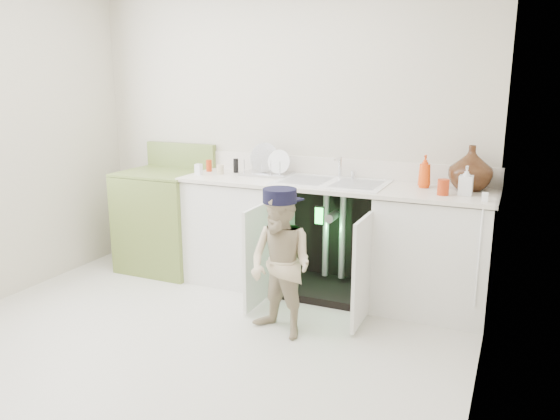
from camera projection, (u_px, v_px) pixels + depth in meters
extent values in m
plane|color=beige|center=(189.00, 343.00, 3.57)|extent=(3.50, 3.50, 0.00)
cube|color=beige|center=(282.00, 131.00, 4.61)|extent=(3.50, 2.50, 0.02)
cube|color=beige|center=(492.00, 172.00, 2.58)|extent=(2.50, 3.00, 0.02)
cube|color=white|center=(240.00, 230.00, 4.63)|extent=(0.80, 0.60, 0.86)
cube|color=white|center=(433.00, 254.00, 4.00)|extent=(0.80, 0.60, 0.86)
cube|color=black|center=(340.00, 233.00, 4.55)|extent=(0.80, 0.06, 0.86)
cube|color=black|center=(329.00, 289.00, 4.41)|extent=(0.80, 0.60, 0.06)
cylinder|color=gray|center=(326.00, 235.00, 4.43)|extent=(0.05, 0.05, 0.70)
cylinder|color=gray|center=(342.00, 237.00, 4.37)|extent=(0.05, 0.05, 0.70)
cylinder|color=gray|center=(332.00, 217.00, 4.31)|extent=(0.07, 0.18, 0.07)
cube|color=white|center=(257.00, 257.00, 4.03)|extent=(0.03, 0.40, 0.76)
cube|color=white|center=(362.00, 272.00, 3.72)|extent=(0.02, 0.40, 0.76)
cube|color=white|center=(331.00, 185.00, 4.21)|extent=(2.44, 0.64, 0.03)
cube|color=white|center=(343.00, 168.00, 4.44)|extent=(2.44, 0.02, 0.15)
cube|color=white|center=(331.00, 183.00, 4.21)|extent=(0.85, 0.55, 0.02)
cube|color=gray|center=(306.00, 180.00, 4.28)|extent=(0.34, 0.40, 0.01)
cube|color=gray|center=(357.00, 184.00, 4.12)|extent=(0.34, 0.40, 0.01)
cylinder|color=silver|center=(340.00, 167.00, 4.38)|extent=(0.03, 0.03, 0.17)
cylinder|color=silver|center=(338.00, 159.00, 4.31)|extent=(0.02, 0.14, 0.02)
cylinder|color=silver|center=(353.00, 174.00, 4.35)|extent=(0.04, 0.04, 0.06)
cylinder|color=white|center=(479.00, 256.00, 3.56)|extent=(0.01, 0.01, 0.70)
cube|color=white|center=(485.00, 197.00, 3.56)|extent=(0.04, 0.02, 0.06)
cube|color=silver|center=(267.00, 174.00, 4.55)|extent=(0.40, 0.27, 0.02)
cylinder|color=silver|center=(264.00, 165.00, 4.56)|extent=(0.25, 0.09, 0.24)
cylinder|color=white|center=(279.00, 167.00, 4.49)|extent=(0.20, 0.05, 0.20)
cylinder|color=silver|center=(244.00, 166.00, 4.51)|extent=(0.01, 0.01, 0.12)
cylinder|color=silver|center=(253.00, 167.00, 4.47)|extent=(0.01, 0.01, 0.12)
cylinder|color=silver|center=(262.00, 168.00, 4.44)|extent=(0.01, 0.01, 0.12)
cylinder|color=silver|center=(271.00, 168.00, 4.41)|extent=(0.01, 0.01, 0.12)
cylinder|color=silver|center=(280.00, 169.00, 4.38)|extent=(0.01, 0.01, 0.12)
imported|color=#492015|center=(471.00, 168.00, 3.90)|extent=(0.31, 0.31, 0.32)
imported|color=#E8450C|center=(425.00, 171.00, 3.99)|extent=(0.09, 0.09, 0.24)
imported|color=white|center=(466.00, 181.00, 3.74)|extent=(0.09, 0.09, 0.20)
cylinder|color=#AE300E|center=(443.00, 187.00, 3.75)|extent=(0.08, 0.08, 0.11)
cylinder|color=#B1310F|center=(209.00, 166.00, 4.71)|extent=(0.05, 0.05, 0.10)
cylinder|color=beige|center=(220.00, 169.00, 4.58)|extent=(0.06, 0.06, 0.08)
cylinder|color=black|center=(236.00, 166.00, 4.65)|extent=(0.04, 0.04, 0.12)
cube|color=silver|center=(199.00, 169.00, 4.55)|extent=(0.05, 0.05, 0.09)
cube|color=olive|center=(166.00, 222.00, 4.90)|extent=(0.71, 0.65, 0.86)
cube|color=olive|center=(163.00, 173.00, 4.80)|extent=(0.71, 0.65, 0.02)
cube|color=olive|center=(181.00, 155.00, 5.02)|extent=(0.71, 0.06, 0.23)
cylinder|color=black|center=(135.00, 175.00, 4.73)|extent=(0.16, 0.16, 0.02)
cylinder|color=silver|center=(135.00, 173.00, 4.72)|extent=(0.19, 0.19, 0.01)
cylinder|color=black|center=(158.00, 169.00, 5.01)|extent=(0.16, 0.16, 0.02)
cylinder|color=silver|center=(157.00, 168.00, 5.01)|extent=(0.19, 0.19, 0.01)
cylinder|color=black|center=(169.00, 177.00, 4.59)|extent=(0.16, 0.16, 0.02)
cylinder|color=silver|center=(169.00, 176.00, 4.58)|extent=(0.19, 0.19, 0.01)
cylinder|color=black|center=(190.00, 172.00, 4.87)|extent=(0.16, 0.16, 0.02)
cylinder|color=silver|center=(190.00, 170.00, 4.87)|extent=(0.19, 0.19, 0.01)
imported|color=#C3B08C|center=(281.00, 265.00, 3.58)|extent=(0.57, 0.50, 0.98)
cylinder|color=black|center=(281.00, 197.00, 3.47)|extent=(0.28, 0.28, 0.09)
cube|color=black|center=(291.00, 199.00, 3.55)|extent=(0.19, 0.14, 0.01)
cube|color=black|center=(319.00, 216.00, 3.93)|extent=(0.07, 0.01, 0.14)
cube|color=#26F23F|center=(319.00, 216.00, 3.93)|extent=(0.06, 0.00, 0.12)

